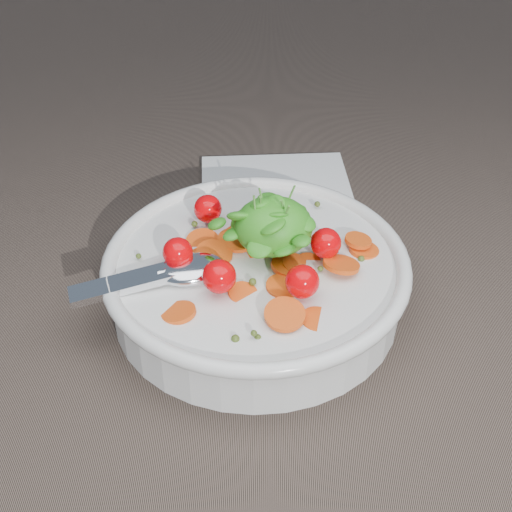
{
  "coord_description": "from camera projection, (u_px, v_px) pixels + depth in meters",
  "views": [
    {
      "loc": [
        -0.0,
        -0.4,
        0.38
      ],
      "look_at": [
        -0.01,
        0.02,
        0.05
      ],
      "focal_mm": 50.0,
      "sensor_mm": 36.0,
      "label": 1
    }
  ],
  "objects": [
    {
      "name": "ground",
      "position": [
        270.0,
        323.0,
        0.55
      ],
      "size": [
        6.0,
        6.0,
        0.0
      ],
      "primitive_type": "plane",
      "color": "brown",
      "rests_on": "ground"
    },
    {
      "name": "bowl",
      "position": [
        256.0,
        277.0,
        0.55
      ],
      "size": [
        0.25,
        0.23,
        0.1
      ],
      "color": "silver",
      "rests_on": "ground"
    },
    {
      "name": "napkin",
      "position": [
        276.0,
        190.0,
        0.69
      ],
      "size": [
        0.15,
        0.14,
        0.01
      ],
      "primitive_type": "cube",
      "rotation": [
        0.0,
        0.0,
        0.08
      ],
      "color": "white",
      "rests_on": "ground"
    }
  ]
}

